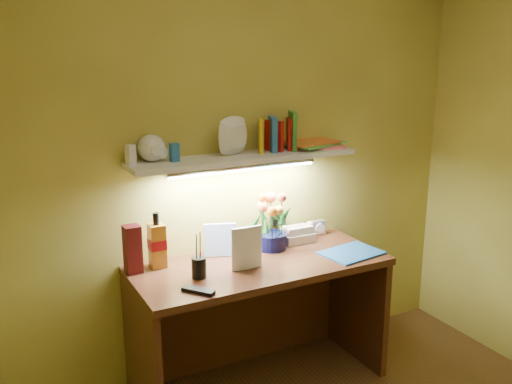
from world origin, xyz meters
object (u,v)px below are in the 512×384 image
(flower_bouquet, at_px, (271,222))
(whisky_bottle, at_px, (157,240))
(desk, at_px, (260,324))
(telephone, at_px, (297,232))
(desk_clock, at_px, (318,227))

(flower_bouquet, distance_m, whisky_bottle, 0.68)
(desk, relative_size, telephone, 7.40)
(flower_bouquet, height_order, telephone, flower_bouquet)
(whisky_bottle, bearing_deg, desk_clock, 2.77)
(whisky_bottle, bearing_deg, desk, -20.68)
(desk, bearing_deg, desk_clock, 24.36)
(telephone, xyz_separation_m, whisky_bottle, (-0.87, -0.00, 0.09))
(telephone, distance_m, desk_clock, 0.19)
(desk, xyz_separation_m, telephone, (0.35, 0.19, 0.43))
(telephone, bearing_deg, desk_clock, 16.43)
(desk_clock, xyz_separation_m, whisky_bottle, (-1.05, -0.05, 0.11))
(desk, distance_m, flower_bouquet, 0.58)
(desk, distance_m, telephone, 0.59)
(whisky_bottle, bearing_deg, flower_bouquet, -2.55)
(desk_clock, bearing_deg, telephone, -158.54)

